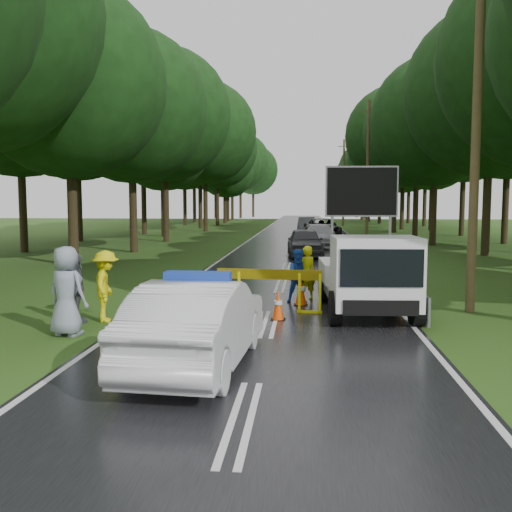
# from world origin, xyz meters

# --- Properties ---
(ground) EXTENTS (160.00, 160.00, 0.00)m
(ground) POSITION_xyz_m (0.00, 0.00, 0.00)
(ground) COLOR #264112
(ground) RESTS_ON ground
(road) EXTENTS (7.00, 140.00, 0.02)m
(road) POSITION_xyz_m (0.00, 30.00, 0.01)
(road) COLOR black
(road) RESTS_ON ground
(guardrail) EXTENTS (0.12, 60.06, 0.70)m
(guardrail) POSITION_xyz_m (3.70, 29.67, 0.55)
(guardrail) COLOR gray
(guardrail) RESTS_ON ground
(utility_pole_near) EXTENTS (1.40, 0.24, 10.00)m
(utility_pole_near) POSITION_xyz_m (5.20, 2.00, 5.06)
(utility_pole_near) COLOR #4F3D25
(utility_pole_near) RESTS_ON ground
(utility_pole_mid) EXTENTS (1.40, 0.24, 10.00)m
(utility_pole_mid) POSITION_xyz_m (5.20, 28.00, 5.06)
(utility_pole_mid) COLOR #4F3D25
(utility_pole_mid) RESTS_ON ground
(utility_pole_far) EXTENTS (1.40, 0.24, 10.00)m
(utility_pole_far) POSITION_xyz_m (5.20, 54.00, 5.06)
(utility_pole_far) COLOR #4F3D25
(utility_pole_far) RESTS_ON ground
(police_sedan) EXTENTS (1.95, 4.80, 1.70)m
(police_sedan) POSITION_xyz_m (-1.03, -3.61, 0.78)
(police_sedan) COLOR silver
(police_sedan) RESTS_ON ground
(work_truck) EXTENTS (2.38, 4.93, 3.85)m
(work_truck) POSITION_xyz_m (2.43, 1.38, 1.04)
(work_truck) COLOR gray
(work_truck) RESTS_ON ground
(barrier) EXTENTS (2.78, 0.31, 1.15)m
(barrier) POSITION_xyz_m (-0.11, 1.45, 0.87)
(barrier) COLOR #F1F50D
(barrier) RESTS_ON ground
(officer) EXTENTS (0.71, 0.63, 1.63)m
(officer) POSITION_xyz_m (0.87, 3.39, 0.81)
(officer) COLOR #D5D90B
(officer) RESTS_ON ground
(civilian) EXTENTS (0.89, 0.78, 1.56)m
(civilian) POSITION_xyz_m (0.68, 3.00, 0.78)
(civilian) COLOR #1B4CB5
(civilian) RESTS_ON ground
(bystander_left) EXTENTS (0.90, 1.25, 1.74)m
(bystander_left) POSITION_xyz_m (-4.00, 0.00, 0.87)
(bystander_left) COLOR yellow
(bystander_left) RESTS_ON ground
(bystander_mid) EXTENTS (0.93, 1.05, 1.70)m
(bystander_mid) POSITION_xyz_m (-4.65, -0.20, 0.85)
(bystander_mid) COLOR #474A4F
(bystander_mid) RESTS_ON ground
(bystander_right) EXTENTS (1.12, 0.92, 1.97)m
(bystander_right) POSITION_xyz_m (-4.34, -1.50, 0.98)
(bystander_right) COLOR gray
(bystander_right) RESTS_ON ground
(queue_car_first) EXTENTS (2.03, 4.55, 1.52)m
(queue_car_first) POSITION_xyz_m (0.80, 16.72, 0.76)
(queue_car_first) COLOR #393B40
(queue_car_first) RESTS_ON ground
(queue_car_second) EXTENTS (2.36, 5.11, 1.45)m
(queue_car_second) POSITION_xyz_m (1.69, 22.72, 0.72)
(queue_car_second) COLOR #A9AAB1
(queue_car_second) RESTS_ON ground
(queue_car_third) EXTENTS (2.89, 5.88, 1.61)m
(queue_car_third) POSITION_xyz_m (2.06, 30.04, 0.80)
(queue_car_third) COLOR black
(queue_car_third) RESTS_ON ground
(queue_car_fourth) EXTENTS (1.71, 4.38, 1.42)m
(queue_car_fourth) POSITION_xyz_m (0.93, 40.16, 0.71)
(queue_car_fourth) COLOR #464A4E
(queue_car_fourth) RESTS_ON ground
(cone_near_left) EXTENTS (0.38, 0.38, 0.81)m
(cone_near_left) POSITION_xyz_m (-2.50, -2.32, 0.39)
(cone_near_left) COLOR black
(cone_near_left) RESTS_ON ground
(cone_center) EXTENTS (0.36, 0.36, 0.75)m
(cone_center) POSITION_xyz_m (0.18, 0.47, 0.36)
(cone_center) COLOR black
(cone_center) RESTS_ON ground
(cone_far) EXTENTS (0.39, 0.39, 0.82)m
(cone_far) POSITION_xyz_m (0.72, 2.50, 0.40)
(cone_far) COLOR black
(cone_far) RESTS_ON ground
(cone_left_mid) EXTENTS (0.37, 0.37, 0.78)m
(cone_left_mid) POSITION_xyz_m (-3.40, 2.25, 0.38)
(cone_left_mid) COLOR black
(cone_left_mid) RESTS_ON ground
(cone_right) EXTENTS (0.33, 0.33, 0.69)m
(cone_right) POSITION_xyz_m (3.50, 2.54, 0.33)
(cone_right) COLOR black
(cone_right) RESTS_ON ground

